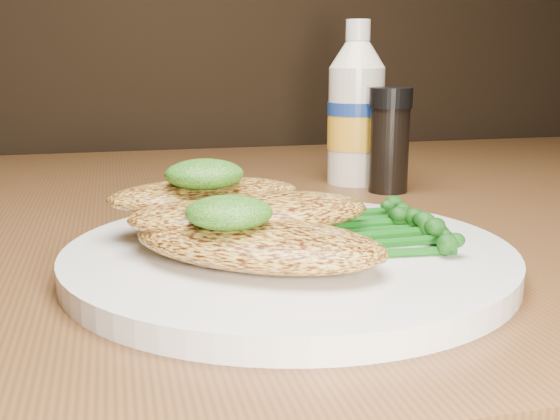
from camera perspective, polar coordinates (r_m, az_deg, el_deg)
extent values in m
cylinder|color=white|center=(0.45, 0.76, -4.00)|extent=(0.30, 0.30, 0.02)
ellipsoid|color=gold|center=(0.40, -1.99, -2.79)|extent=(0.18, 0.17, 0.03)
ellipsoid|color=gold|center=(0.44, -2.43, -0.25)|extent=(0.17, 0.09, 0.02)
ellipsoid|color=gold|center=(0.47, -6.37, 1.30)|extent=(0.14, 0.08, 0.02)
ellipsoid|color=#08370A|center=(0.40, -4.38, -0.21)|extent=(0.06, 0.06, 0.02)
ellipsoid|color=#08370A|center=(0.46, -6.46, 3.05)|extent=(0.06, 0.05, 0.02)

